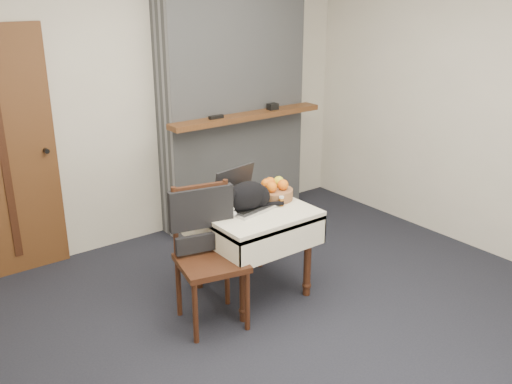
% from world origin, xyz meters
% --- Properties ---
extents(ground, '(4.50, 4.50, 0.00)m').
position_xyz_m(ground, '(0.00, 0.00, 0.00)').
color(ground, black).
rests_on(ground, ground).
extents(room_shell, '(4.52, 4.01, 2.61)m').
position_xyz_m(room_shell, '(0.00, 0.46, 1.76)').
color(room_shell, beige).
rests_on(room_shell, ground).
extents(door, '(0.82, 0.10, 2.00)m').
position_xyz_m(door, '(-1.20, 1.97, 1.00)').
color(door, brown).
rests_on(door, ground).
extents(chimney, '(1.62, 0.48, 2.60)m').
position_xyz_m(chimney, '(0.90, 1.85, 1.30)').
color(chimney, gray).
rests_on(chimney, ground).
extents(side_table, '(0.78, 0.78, 0.70)m').
position_xyz_m(side_table, '(0.15, 0.54, 0.59)').
color(side_table, '#3B2010').
rests_on(side_table, ground).
extents(laptop, '(0.44, 0.40, 0.29)m').
position_xyz_m(laptop, '(0.11, 0.60, 0.77)').
color(laptop, '#B7B7BC').
rests_on(laptop, side_table).
extents(cat, '(0.51, 0.22, 0.25)m').
position_xyz_m(cat, '(0.10, 0.52, 0.81)').
color(cat, black).
rests_on(cat, side_table).
extents(cream_jar, '(0.06, 0.06, 0.07)m').
position_xyz_m(cream_jar, '(-0.16, 0.54, 0.73)').
color(cream_jar, silver).
rests_on(cream_jar, side_table).
extents(pill_bottle, '(0.04, 0.04, 0.08)m').
position_xyz_m(pill_bottle, '(0.35, 0.43, 0.74)').
color(pill_bottle, '#B16015').
rests_on(pill_bottle, side_table).
extents(fruit_basket, '(0.28, 0.28, 0.16)m').
position_xyz_m(fruit_basket, '(0.40, 0.58, 0.76)').
color(fruit_basket, '#965F3C').
rests_on(fruit_basket, side_table).
extents(desk_clutter, '(0.13, 0.06, 0.01)m').
position_xyz_m(desk_clutter, '(0.32, 0.62, 0.70)').
color(desk_clutter, black).
rests_on(desk_clutter, side_table).
extents(chair, '(0.53, 0.52, 0.98)m').
position_xyz_m(chair, '(-0.31, 0.45, 0.63)').
color(chair, '#3B2010').
rests_on(chair, ground).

